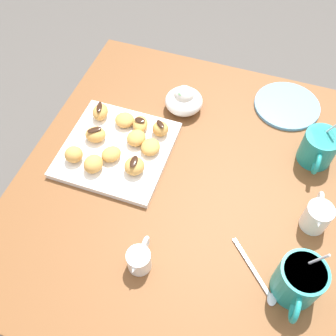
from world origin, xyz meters
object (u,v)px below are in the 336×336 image
object	(u,v)px
dining_table	(188,209)
beignet_0	(160,129)
coffee_mug_teal_left	(319,148)
beignet_6	(100,112)
chocolate_sauce_pitcher	(139,259)
ice_cream_bowl	(184,100)
beignet_5	(134,166)
beignet_2	(74,154)
beignet_3	(96,134)
beignet_9	(93,164)
beignet_8	(136,138)
beignet_1	(111,154)
saucer_sky_left	(287,106)
beignet_4	(125,120)
beignet_10	(140,124)
pastry_plate_square	(117,149)
beignet_7	(151,147)
coffee_mug_teal_right	(299,281)
cream_pitcher_white	(317,216)

from	to	relation	value
dining_table	beignet_0	xyz separation A→B (m)	(-0.12, -0.12, 0.16)
coffee_mug_teal_left	beignet_6	xyz separation A→B (m)	(0.06, -0.58, -0.01)
chocolate_sauce_pitcher	beignet_0	world-z (taller)	chocolate_sauce_pitcher
ice_cream_bowl	beignet_5	bearing A→B (deg)	-10.37
chocolate_sauce_pitcher	beignet_2	xyz separation A→B (m)	(-0.20, -0.26, 0.00)
beignet_3	beignet_9	xyz separation A→B (m)	(0.09, 0.04, 0.00)
beignet_8	beignet_3	bearing A→B (deg)	-76.99
beignet_9	beignet_1	bearing A→B (deg)	147.80
beignet_0	beignet_2	bearing A→B (deg)	-49.37
chocolate_sauce_pitcher	saucer_sky_left	size ratio (longest dim) A/B	0.50
coffee_mug_teal_left	beignet_4	distance (m)	0.51
chocolate_sauce_pitcher	beignet_5	world-z (taller)	chocolate_sauce_pitcher
dining_table	beignet_9	world-z (taller)	beignet_9
beignet_2	chocolate_sauce_pitcher	bearing A→B (deg)	51.73
beignet_3	beignet_10	size ratio (longest dim) A/B	0.97
pastry_plate_square	beignet_2	size ratio (longest dim) A/B	5.92
beignet_2	beignet_10	xyz separation A→B (m)	(-0.15, 0.12, -0.00)
beignet_3	beignet_7	bearing A→B (deg)	93.83
beignet_9	ice_cream_bowl	bearing A→B (deg)	152.83
coffee_mug_teal_right	beignet_6	bearing A→B (deg)	-117.77
chocolate_sauce_pitcher	beignet_6	bearing A→B (deg)	-144.59
coffee_mug_teal_right	beignet_2	bearing A→B (deg)	-104.32
coffee_mug_teal_left	beignet_5	world-z (taller)	coffee_mug_teal_left
coffee_mug_teal_right	beignet_6	world-z (taller)	coffee_mug_teal_right
beignet_1	beignet_5	world-z (taller)	beignet_5
coffee_mug_teal_left	cream_pitcher_white	xyz separation A→B (m)	(0.19, 0.02, -0.01)
dining_table	beignet_4	distance (m)	0.30
ice_cream_bowl	beignet_6	distance (m)	0.23
coffee_mug_teal_left	ice_cream_bowl	size ratio (longest dim) A/B	1.28
saucer_sky_left	beignet_7	world-z (taller)	beignet_7
beignet_2	beignet_10	world-z (taller)	beignet_2
beignet_1	beignet_2	distance (m)	0.09
saucer_sky_left	beignet_7	distance (m)	0.42
beignet_2	beignet_4	bearing A→B (deg)	154.08
beignet_0	beignet_5	world-z (taller)	same
beignet_3	beignet_6	distance (m)	0.08
coffee_mug_teal_right	chocolate_sauce_pitcher	size ratio (longest dim) A/B	1.63
beignet_4	cream_pitcher_white	bearing A→B (deg)	75.88
beignet_4	beignet_10	size ratio (longest dim) A/B	0.94
dining_table	beignet_6	bearing A→B (deg)	-112.27
cream_pitcher_white	beignet_0	world-z (taller)	cream_pitcher_white
coffee_mug_teal_left	beignet_10	world-z (taller)	coffee_mug_teal_left
dining_table	beignet_9	bearing A→B (deg)	-79.50
coffee_mug_teal_left	beignet_4	size ratio (longest dim) A/B	2.60
coffee_mug_teal_left	beignet_1	size ratio (longest dim) A/B	2.65
coffee_mug_teal_right	beignet_0	world-z (taller)	coffee_mug_teal_right
beignet_0	beignet_3	size ratio (longest dim) A/B	0.84
ice_cream_bowl	beignet_6	bearing A→B (deg)	-60.00
beignet_7	beignet_9	world-z (taller)	beignet_9
coffee_mug_teal_left	ice_cream_bowl	distance (m)	0.38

